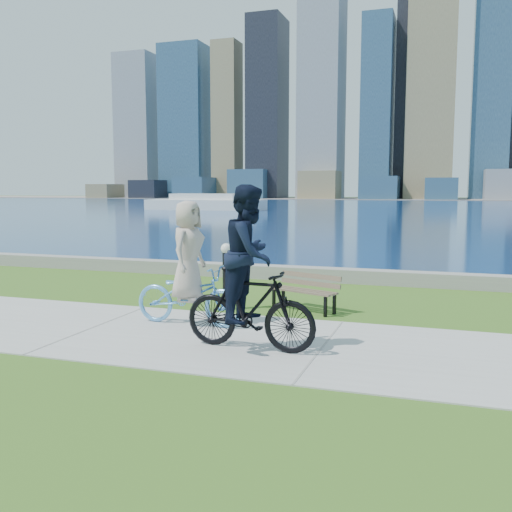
{
  "coord_description": "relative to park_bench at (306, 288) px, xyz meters",
  "views": [
    {
      "loc": [
        1.71,
        -8.24,
        2.39
      ],
      "look_at": [
        -1.76,
        2.12,
        1.1
      ],
      "focal_mm": 40.0,
      "sensor_mm": 36.0,
      "label": 1
    }
  ],
  "objects": [
    {
      "name": "concrete_path",
      "position": [
        0.88,
        -2.55,
        -0.43
      ],
      "size": [
        80.0,
        3.5,
        0.02
      ],
      "primitive_type": "cube",
      "color": "#A2A29D",
      "rests_on": "ground"
    },
    {
      "name": "park_bench",
      "position": [
        0.0,
        0.0,
        0.0
      ],
      "size": [
        1.48,
        0.95,
        0.72
      ],
      "rotation": [
        0.0,
        0.0,
        -0.37
      ],
      "color": "black",
      "rests_on": "ground"
    },
    {
      "name": "cyclist_man",
      "position": [
        -0.13,
        -3.0,
        0.6
      ],
      "size": [
        0.8,
        2.06,
        2.43
      ],
      "rotation": [
        0.0,
        0.0,
        1.51
      ],
      "color": "black",
      "rests_on": "ground"
    },
    {
      "name": "ferry_near",
      "position": [
        -23.45,
        48.85,
        0.32
      ],
      "size": [
        13.54,
        3.87,
        1.84
      ],
      "color": "silver",
      "rests_on": "ground"
    },
    {
      "name": "bollard_lamp",
      "position": [
        -1.52,
        -0.39,
        0.32
      ],
      "size": [
        0.21,
        0.21,
        1.32
      ],
      "color": "black",
      "rests_on": "ground"
    },
    {
      "name": "ground",
      "position": [
        0.88,
        -2.55,
        -0.44
      ],
      "size": [
        320.0,
        320.0,
        0.0
      ],
      "primitive_type": "plane",
      "color": "#325917",
      "rests_on": "ground"
    },
    {
      "name": "seawall",
      "position": [
        0.88,
        3.65,
        -0.27
      ],
      "size": [
        90.0,
        0.5,
        0.35
      ],
      "primitive_type": "cube",
      "color": "gray",
      "rests_on": "ground"
    },
    {
      "name": "city_skyline",
      "position": [
        0.3,
        126.35,
        23.37
      ],
      "size": [
        173.46,
        24.05,
        76.0
      ],
      "color": "#776949",
      "rests_on": "ground"
    },
    {
      "name": "bay_water",
      "position": [
        0.88,
        69.45,
        -0.44
      ],
      "size": [
        320.0,
        131.0,
        0.01
      ],
      "primitive_type": "cube",
      "color": "navy",
      "rests_on": "ground"
    },
    {
      "name": "far_shore",
      "position": [
        0.88,
        127.45,
        -0.38
      ],
      "size": [
        320.0,
        30.0,
        0.12
      ],
      "primitive_type": "cube",
      "color": "slate",
      "rests_on": "ground"
    },
    {
      "name": "cyclist_woman",
      "position": [
        -1.65,
        -1.87,
        0.38
      ],
      "size": [
        0.75,
        2.02,
        2.17
      ],
      "rotation": [
        0.0,
        0.0,
        1.55
      ],
      "color": "#61ACED",
      "rests_on": "ground"
    }
  ]
}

